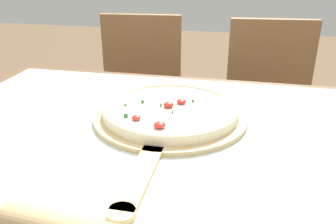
{
  "coord_description": "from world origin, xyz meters",
  "views": [
    {
      "loc": [
        0.17,
        -0.74,
        1.13
      ],
      "look_at": [
        -0.0,
        0.07,
        0.77
      ],
      "focal_mm": 38.0,
      "sensor_mm": 36.0,
      "label": 1
    }
  ],
  "objects_px": {
    "pizza": "(170,109)",
    "chair_left": "(139,96)",
    "pizza_peel": "(169,119)",
    "chair_right": "(269,107)"
  },
  "relations": [
    {
      "from": "pizza",
      "to": "chair_left",
      "type": "distance_m",
      "value": 0.8
    },
    {
      "from": "pizza",
      "to": "chair_left",
      "type": "xyz_separation_m",
      "value": [
        -0.3,
        0.69,
        -0.25
      ]
    },
    {
      "from": "chair_left",
      "to": "pizza",
      "type": "bearing_deg",
      "value": -72.07
    },
    {
      "from": "pizza_peel",
      "to": "pizza",
      "type": "relative_size",
      "value": 1.76
    },
    {
      "from": "pizza_peel",
      "to": "chair_right",
      "type": "relative_size",
      "value": 0.71
    },
    {
      "from": "pizza",
      "to": "chair_right",
      "type": "height_order",
      "value": "chair_right"
    },
    {
      "from": "chair_left",
      "to": "chair_right",
      "type": "bearing_deg",
      "value": -5.22
    },
    {
      "from": "chair_left",
      "to": "chair_right",
      "type": "xyz_separation_m",
      "value": [
        0.61,
        -0.0,
        0.0
      ]
    },
    {
      "from": "pizza_peel",
      "to": "pizza",
      "type": "xyz_separation_m",
      "value": [
        -0.0,
        0.02,
        0.02
      ]
    },
    {
      "from": "chair_right",
      "to": "chair_left",
      "type": "bearing_deg",
      "value": 174.1
    }
  ]
}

